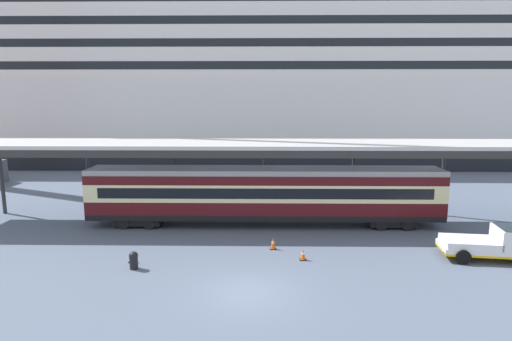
{
  "coord_description": "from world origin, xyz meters",
  "views": [
    {
      "loc": [
        0.66,
        -18.64,
        9.03
      ],
      "look_at": [
        0.24,
        7.48,
        4.5
      ],
      "focal_mm": 30.0,
      "sensor_mm": 36.0,
      "label": 1
    }
  ],
  "objects_px": {
    "train_carriage": "(265,193)",
    "quay_bollard": "(134,260)",
    "traffic_cone_mid": "(303,254)",
    "traffic_cone_far": "(132,257)",
    "service_truck": "(499,242)",
    "traffic_cone_near": "(273,243)",
    "cruise_ship": "(167,74)"
  },
  "relations": [
    {
      "from": "quay_bollard",
      "to": "traffic_cone_far",
      "type": "bearing_deg",
      "value": 112.45
    },
    {
      "from": "train_carriage",
      "to": "traffic_cone_near",
      "type": "bearing_deg",
      "value": -84.29
    },
    {
      "from": "cruise_ship",
      "to": "train_carriage",
      "type": "distance_m",
      "value": 39.43
    },
    {
      "from": "traffic_cone_near",
      "to": "quay_bollard",
      "type": "xyz_separation_m",
      "value": [
        -7.46,
        -3.09,
        0.16
      ]
    },
    {
      "from": "service_truck",
      "to": "quay_bollard",
      "type": "xyz_separation_m",
      "value": [
        -20.08,
        -1.68,
        -0.47
      ]
    },
    {
      "from": "cruise_ship",
      "to": "traffic_cone_far",
      "type": "distance_m",
      "value": 44.58
    },
    {
      "from": "traffic_cone_near",
      "to": "traffic_cone_mid",
      "type": "relative_size",
      "value": 1.12
    },
    {
      "from": "train_carriage",
      "to": "service_truck",
      "type": "xyz_separation_m",
      "value": [
        13.11,
        -6.27,
        -1.32
      ]
    },
    {
      "from": "train_carriage",
      "to": "quay_bollard",
      "type": "height_order",
      "value": "train_carriage"
    },
    {
      "from": "traffic_cone_near",
      "to": "quay_bollard",
      "type": "height_order",
      "value": "quay_bollard"
    },
    {
      "from": "cruise_ship",
      "to": "traffic_cone_near",
      "type": "height_order",
      "value": "cruise_ship"
    },
    {
      "from": "traffic_cone_near",
      "to": "service_truck",
      "type": "bearing_deg",
      "value": -6.4
    },
    {
      "from": "cruise_ship",
      "to": "train_carriage",
      "type": "height_order",
      "value": "cruise_ship"
    },
    {
      "from": "cruise_ship",
      "to": "quay_bollard",
      "type": "relative_size",
      "value": 185.36
    },
    {
      "from": "service_truck",
      "to": "cruise_ship",
      "type": "bearing_deg",
      "value": 123.4
    },
    {
      "from": "service_truck",
      "to": "traffic_cone_mid",
      "type": "bearing_deg",
      "value": -178.53
    },
    {
      "from": "traffic_cone_mid",
      "to": "traffic_cone_near",
      "type": "bearing_deg",
      "value": 133.98
    },
    {
      "from": "traffic_cone_far",
      "to": "quay_bollard",
      "type": "relative_size",
      "value": 0.65
    },
    {
      "from": "traffic_cone_far",
      "to": "quay_bollard",
      "type": "bearing_deg",
      "value": -67.55
    },
    {
      "from": "service_truck",
      "to": "train_carriage",
      "type": "bearing_deg",
      "value": 154.42
    },
    {
      "from": "train_carriage",
      "to": "traffic_cone_far",
      "type": "height_order",
      "value": "train_carriage"
    },
    {
      "from": "traffic_cone_mid",
      "to": "quay_bollard",
      "type": "distance_m",
      "value": 9.2
    },
    {
      "from": "cruise_ship",
      "to": "train_carriage",
      "type": "xyz_separation_m",
      "value": [
        14.34,
        -35.35,
        -9.97
      ]
    },
    {
      "from": "cruise_ship",
      "to": "traffic_cone_near",
      "type": "relative_size",
      "value": 243.52
    },
    {
      "from": "cruise_ship",
      "to": "traffic_cone_near",
      "type": "distance_m",
      "value": 44.48
    },
    {
      "from": "quay_bollard",
      "to": "service_truck",
      "type": "bearing_deg",
      "value": 4.78
    },
    {
      "from": "traffic_cone_far",
      "to": "train_carriage",
      "type": "bearing_deg",
      "value": 43.64
    },
    {
      "from": "traffic_cone_mid",
      "to": "service_truck",
      "type": "bearing_deg",
      "value": 1.47
    },
    {
      "from": "traffic_cone_mid",
      "to": "traffic_cone_far",
      "type": "distance_m",
      "value": 9.49
    },
    {
      "from": "traffic_cone_near",
      "to": "traffic_cone_mid",
      "type": "height_order",
      "value": "traffic_cone_near"
    },
    {
      "from": "traffic_cone_mid",
      "to": "traffic_cone_far",
      "type": "bearing_deg",
      "value": -177.23
    },
    {
      "from": "train_carriage",
      "to": "service_truck",
      "type": "distance_m",
      "value": 14.59
    }
  ]
}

